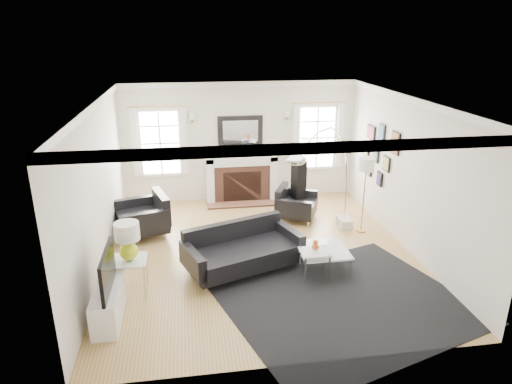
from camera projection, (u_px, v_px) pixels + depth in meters
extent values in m
plane|color=olive|center=(260.00, 253.00, 8.43)|extent=(6.00, 6.00, 0.00)
cube|color=silver|center=(240.00, 142.00, 10.75)|extent=(5.50, 0.04, 2.80)
cube|color=silver|center=(303.00, 264.00, 5.17)|extent=(5.50, 0.04, 2.80)
cube|color=silver|center=(97.00, 189.00, 7.57)|extent=(0.04, 6.00, 2.80)
cube|color=silver|center=(409.00, 174.00, 8.35)|extent=(0.04, 6.00, 2.80)
cube|color=white|center=(261.00, 101.00, 7.49)|extent=(5.50, 6.00, 0.02)
cube|color=white|center=(261.00, 104.00, 7.51)|extent=(5.50, 6.00, 0.12)
cube|color=white|center=(210.00, 180.00, 10.74)|extent=(0.18, 0.38, 1.10)
cube|color=white|center=(273.00, 177.00, 10.96)|extent=(0.18, 0.38, 1.10)
cube|color=white|center=(241.00, 159.00, 10.68)|extent=(1.70, 0.38, 0.12)
cube|color=white|center=(241.00, 163.00, 10.72)|extent=(1.50, 0.34, 0.10)
cube|color=brown|center=(242.00, 182.00, 10.90)|extent=(1.30, 0.30, 0.90)
cube|color=black|center=(242.00, 187.00, 10.83)|extent=(0.90, 0.10, 0.76)
cube|color=brown|center=(243.00, 203.00, 10.80)|extent=(1.70, 0.50, 0.04)
cube|color=black|center=(240.00, 132.00, 10.63)|extent=(1.05, 0.06, 0.75)
cube|color=white|center=(240.00, 132.00, 10.60)|extent=(0.82, 0.02, 0.55)
cube|color=white|center=(160.00, 143.00, 10.44)|extent=(1.00, 0.05, 1.60)
cube|color=white|center=(160.00, 143.00, 10.42)|extent=(0.84, 0.02, 1.44)
cube|color=white|center=(135.00, 143.00, 10.26)|extent=(0.14, 0.05, 1.55)
cube|color=white|center=(184.00, 141.00, 10.41)|extent=(0.14, 0.05, 1.55)
cube|color=white|center=(317.00, 138.00, 10.97)|extent=(1.00, 0.05, 1.60)
cube|color=white|center=(317.00, 138.00, 10.94)|extent=(0.84, 0.02, 1.44)
cube|color=white|center=(295.00, 137.00, 10.78)|extent=(0.14, 0.05, 1.55)
cube|color=white|center=(340.00, 136.00, 10.94)|extent=(0.14, 0.05, 1.55)
cube|color=black|center=(395.00, 143.00, 8.75)|extent=(0.03, 0.34, 0.44)
cube|color=#A55B2C|center=(394.00, 143.00, 8.75)|extent=(0.01, 0.29, 0.39)
cube|color=black|center=(382.00, 133.00, 9.34)|extent=(0.03, 0.28, 0.38)
cube|color=#2F6B83|center=(381.00, 133.00, 9.34)|extent=(0.01, 0.23, 0.33)
cube|color=black|center=(371.00, 132.00, 9.88)|extent=(0.03, 0.40, 0.30)
cube|color=#BC3A53|center=(370.00, 132.00, 9.88)|extent=(0.01, 0.35, 0.25)
cube|color=black|center=(386.00, 164.00, 9.20)|extent=(0.03, 0.30, 0.30)
cube|color=#A09748|center=(385.00, 164.00, 9.20)|extent=(0.01, 0.25, 0.25)
cube|color=black|center=(376.00, 154.00, 9.69)|extent=(0.03, 0.26, 0.34)
cube|color=#416D58|center=(375.00, 154.00, 9.69)|extent=(0.01, 0.21, 0.29)
cube|color=black|center=(366.00, 150.00, 10.22)|extent=(0.03, 0.32, 0.24)
cube|color=#AB9B49|center=(365.00, 150.00, 10.22)|extent=(0.01, 0.27, 0.19)
cube|color=black|center=(379.00, 179.00, 9.57)|extent=(0.03, 0.24, 0.30)
cube|color=navy|center=(379.00, 179.00, 9.56)|extent=(0.01, 0.19, 0.25)
cube|color=black|center=(369.00, 170.00, 10.13)|extent=(0.03, 0.28, 0.22)
cube|color=#AB6394|center=(368.00, 170.00, 10.12)|extent=(0.01, 0.23, 0.17)
cube|color=white|center=(108.00, 305.00, 6.42)|extent=(0.35, 1.00, 0.50)
cube|color=black|center=(107.00, 270.00, 6.24)|extent=(0.05, 1.00, 0.58)
cube|color=black|center=(347.00, 304.00, 6.87)|extent=(4.17, 3.80, 0.01)
cube|color=black|center=(243.00, 255.00, 7.74)|extent=(2.05, 1.46, 0.31)
cube|color=black|center=(233.00, 235.00, 7.98)|extent=(1.80, 0.77, 0.52)
cube|color=black|center=(193.00, 261.00, 7.28)|extent=(0.44, 0.88, 0.39)
cube|color=black|center=(289.00, 238.00, 8.11)|extent=(0.44, 0.88, 0.39)
cube|color=black|center=(142.00, 221.00, 9.06)|extent=(1.11, 1.11, 0.34)
cube|color=black|center=(161.00, 206.00, 9.14)|extent=(0.41, 0.90, 0.56)
cube|color=black|center=(137.00, 207.00, 9.40)|extent=(0.90, 0.38, 0.43)
cube|color=black|center=(147.00, 223.00, 8.63)|extent=(0.90, 0.38, 0.43)
cube|color=black|center=(297.00, 208.00, 9.86)|extent=(1.02, 1.02, 0.29)
cube|color=black|center=(282.00, 197.00, 9.88)|extent=(0.44, 0.75, 0.48)
cube|color=black|center=(294.00, 209.00, 9.47)|extent=(0.74, 0.43, 0.36)
cube|color=black|center=(300.00, 197.00, 10.17)|extent=(0.74, 0.43, 0.36)
cube|color=silver|center=(323.00, 250.00, 7.78)|extent=(0.84, 0.84, 0.02)
cylinder|color=silver|center=(306.00, 271.00, 7.43)|extent=(0.04, 0.04, 0.37)
cylinder|color=silver|center=(351.00, 268.00, 7.54)|extent=(0.04, 0.04, 0.37)
cylinder|color=silver|center=(296.00, 250.00, 8.14)|extent=(0.04, 0.04, 0.37)
cylinder|color=silver|center=(336.00, 248.00, 8.24)|extent=(0.04, 0.04, 0.37)
cube|color=silver|center=(130.00, 260.00, 7.02)|extent=(0.51, 0.51, 0.02)
cylinder|color=silver|center=(115.00, 284.00, 6.88)|extent=(0.04, 0.04, 0.56)
cylinder|color=silver|center=(145.00, 282.00, 6.94)|extent=(0.04, 0.04, 0.56)
cylinder|color=silver|center=(119.00, 270.00, 7.29)|extent=(0.04, 0.04, 0.56)
cylinder|color=silver|center=(147.00, 268.00, 7.35)|extent=(0.04, 0.04, 0.56)
cube|color=silver|center=(315.00, 252.00, 7.37)|extent=(0.48, 0.40, 0.02)
cylinder|color=silver|center=(305.00, 271.00, 7.28)|extent=(0.04, 0.04, 0.53)
cylinder|color=silver|center=(329.00, 270.00, 7.33)|extent=(0.04, 0.04, 0.53)
cylinder|color=silver|center=(300.00, 262.00, 7.58)|extent=(0.04, 0.04, 0.53)
cylinder|color=silver|center=(323.00, 260.00, 7.63)|extent=(0.04, 0.04, 0.53)
sphere|color=#C6E01C|center=(129.00, 251.00, 6.97)|extent=(0.29, 0.29, 0.29)
cylinder|color=#C6E01C|center=(128.00, 243.00, 6.92)|extent=(0.04, 0.04, 0.11)
cylinder|color=white|center=(127.00, 231.00, 6.86)|extent=(0.38, 0.38, 0.27)
sphere|color=#B94F17|center=(315.00, 247.00, 7.34)|extent=(0.11, 0.11, 0.11)
sphere|color=#B94F17|center=(316.00, 242.00, 7.31)|extent=(0.08, 0.08, 0.08)
cube|color=white|center=(344.00, 223.00, 9.53)|extent=(0.24, 0.39, 0.19)
ellipsoid|color=silver|center=(296.00, 160.00, 7.67)|extent=(0.33, 0.33, 0.20)
cylinder|color=#B1873D|center=(361.00, 230.00, 9.35)|extent=(0.20, 0.20, 0.03)
cylinder|color=#B1873D|center=(363.00, 200.00, 9.12)|extent=(0.02, 0.02, 1.38)
cylinder|color=white|center=(367.00, 164.00, 8.88)|extent=(0.32, 0.32, 0.26)
cube|color=black|center=(298.00, 188.00, 9.97)|extent=(0.32, 0.32, 1.25)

